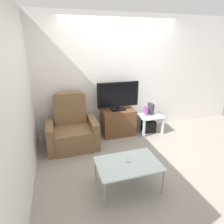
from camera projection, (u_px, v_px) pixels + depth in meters
The scene contains 12 objects.
ground_plane at pixel (137, 152), 3.67m from camera, with size 6.40×6.40×0.00m, color gray.
wall_back at pixel (119, 76), 4.23m from camera, with size 6.40×0.06×2.60m, color silver.
wall_side at pixel (21, 95), 2.71m from camera, with size 0.06×4.48×2.60m, color silver.
tv_stand at pixel (118, 122), 4.30m from camera, with size 0.73×0.44×0.59m.
television at pixel (118, 96), 4.10m from camera, with size 0.93×0.20×0.63m.
recliner_armchair at pixel (72, 129), 3.80m from camera, with size 0.98×0.78×1.08m.
side_table at pixel (149, 117), 4.42m from camera, with size 0.54×0.54×0.43m.
subwoofer_box at pixel (148, 126), 4.50m from camera, with size 0.27×0.27×0.27m, color black.
book_upright at pixel (146, 111), 4.32m from camera, with size 0.04×0.12×0.21m, color purple.
game_console at pixel (151, 109), 4.37m from camera, with size 0.07×0.20×0.26m, color #333338.
coffee_table at pixel (128, 165), 2.68m from camera, with size 0.90×0.60×0.40m.
cell_phone at pixel (129, 159), 2.75m from camera, with size 0.07×0.15×0.01m, color #B7B7BC.
Camera 1 is at (-1.38, -2.89, 2.02)m, focal length 30.17 mm.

